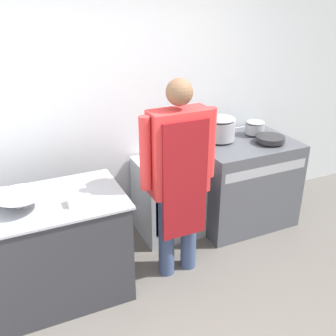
% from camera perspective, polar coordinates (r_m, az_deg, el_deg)
% --- Properties ---
extents(ground_plane, '(14.00, 14.00, 0.00)m').
position_cam_1_polar(ground_plane, '(3.21, 6.93, -22.74)').
color(ground_plane, '#5B5651').
extents(wall_back, '(8.00, 0.05, 2.70)m').
position_cam_1_polar(wall_back, '(3.90, -5.57, 9.54)').
color(wall_back, silver).
rests_on(wall_back, ground_plane).
extents(prep_counter, '(1.20, 0.75, 0.89)m').
position_cam_1_polar(prep_counter, '(3.36, -16.50, -11.24)').
color(prep_counter, '#2D2D33').
rests_on(prep_counter, ground_plane).
extents(stove, '(1.03, 0.77, 0.94)m').
position_cam_1_polar(stove, '(4.30, 10.68, -1.98)').
color(stove, '#4C4F56').
rests_on(stove, ground_plane).
extents(fridge_unit, '(0.60, 0.58, 0.80)m').
position_cam_1_polar(fridge_unit, '(4.05, 0.02, -4.28)').
color(fridge_unit, '#A8ADB2').
rests_on(fridge_unit, ground_plane).
extents(person_cook, '(0.67, 0.24, 1.75)m').
position_cam_1_polar(person_cook, '(3.20, 1.59, -0.33)').
color(person_cook, '#38476B').
rests_on(person_cook, ground_plane).
extents(mixing_bowl, '(0.37, 0.37, 0.12)m').
position_cam_1_polar(mixing_bowl, '(3.04, -20.57, -4.64)').
color(mixing_bowl, '#9EA0A8').
rests_on(mixing_bowl, prep_counter).
extents(small_bowl, '(0.24, 0.24, 0.08)m').
position_cam_1_polar(small_bowl, '(3.18, -22.93, -4.12)').
color(small_bowl, '#9EA0A8').
rests_on(small_bowl, prep_counter).
extents(plastic_tub, '(0.11, 0.11, 0.06)m').
position_cam_1_polar(plastic_tub, '(3.01, -13.31, -4.67)').
color(plastic_tub, silver).
rests_on(plastic_tub, prep_counter).
extents(stock_pot, '(0.31, 0.31, 0.25)m').
position_cam_1_polar(stock_pot, '(4.05, 7.55, 5.83)').
color(stock_pot, '#9EA0A8').
rests_on(stock_pot, stove).
extents(saute_pan, '(0.29, 0.29, 0.05)m').
position_cam_1_polar(saute_pan, '(4.12, 14.62, 4.13)').
color(saute_pan, '#262628').
rests_on(saute_pan, stove).
extents(sauce_pot, '(0.20, 0.20, 0.14)m').
position_cam_1_polar(sauce_pot, '(4.31, 12.48, 5.85)').
color(sauce_pot, '#9EA0A8').
rests_on(sauce_pot, stove).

